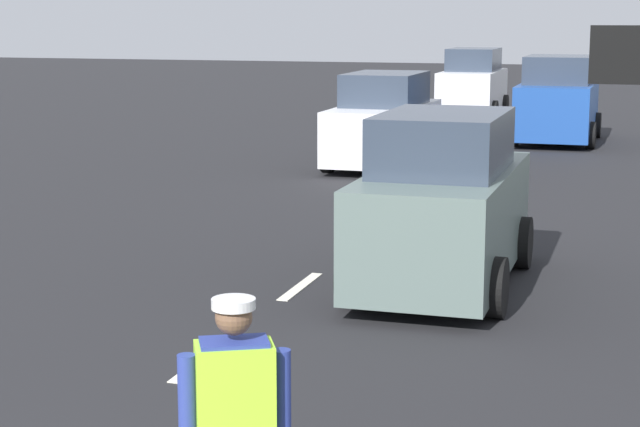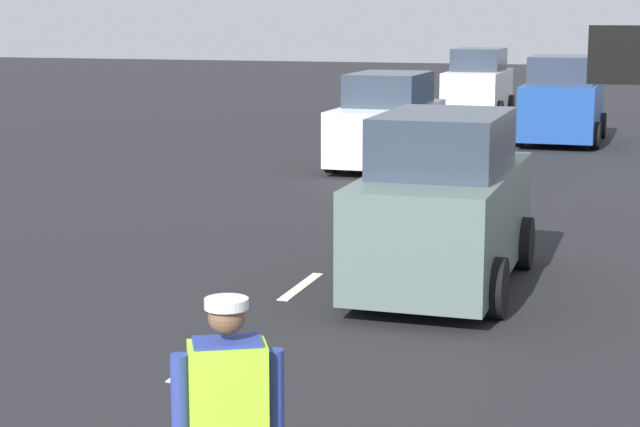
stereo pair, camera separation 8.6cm
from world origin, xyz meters
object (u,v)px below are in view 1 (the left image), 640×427
at_px(road_worker, 239,419).
at_px(car_outgoing_far, 558,102).
at_px(car_outgoing_ahead, 443,206).
at_px(car_oncoming_third, 473,86).
at_px(car_oncoming_second, 384,123).

height_order(road_worker, car_outgoing_far, car_outgoing_far).
xyz_separation_m(car_outgoing_ahead, car_oncoming_third, (-3.15, 21.78, 0.03)).
height_order(car_outgoing_ahead, car_oncoming_second, car_outgoing_ahead).
xyz_separation_m(road_worker, car_outgoing_ahead, (-0.12, 7.14, 0.06)).
height_order(car_outgoing_ahead, car_outgoing_far, car_outgoing_far).
bearing_deg(car_outgoing_ahead, car_outgoing_far, 89.97).
xyz_separation_m(car_outgoing_ahead, car_oncoming_second, (-3.23, 10.22, -0.05)).
height_order(road_worker, car_oncoming_second, car_oncoming_second).
relative_size(car_outgoing_ahead, car_oncoming_third, 1.00).
bearing_deg(car_oncoming_second, car_outgoing_ahead, -72.46).
bearing_deg(car_outgoing_far, car_oncoming_third, 118.18).
relative_size(road_worker, car_oncoming_second, 0.39).
bearing_deg(car_oncoming_third, car_outgoing_far, -61.82).
relative_size(road_worker, car_outgoing_ahead, 0.42).
distance_m(car_oncoming_third, car_outgoing_far, 6.69).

